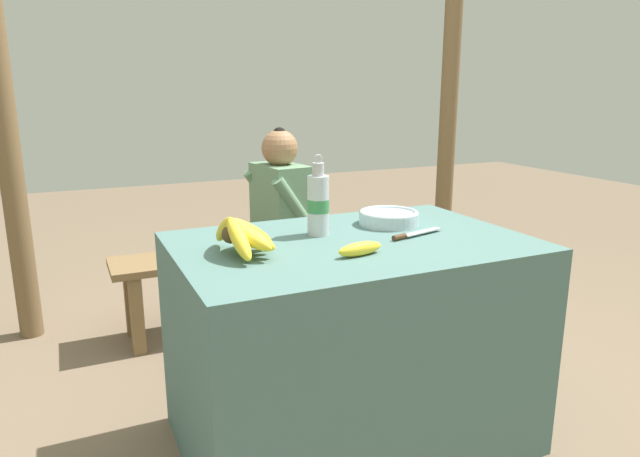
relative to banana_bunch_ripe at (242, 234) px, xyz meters
name	(u,v)px	position (x,y,z in m)	size (l,w,h in m)	color
ground_plane	(349,435)	(0.39, 0.02, -0.82)	(12.00, 12.00, 0.00)	#75604C
market_counter	(351,342)	(0.39, 0.02, -0.44)	(1.19, 0.79, 0.75)	#4C706B
banana_bunch_ripe	(242,234)	(0.00, 0.00, 0.00)	(0.19, 0.31, 0.14)	#4C381E
serving_bowl	(389,217)	(0.62, 0.16, -0.04)	(0.22, 0.22, 0.05)	silver
water_bottle	(318,204)	(0.32, 0.13, 0.04)	(0.08, 0.08, 0.28)	silver
loose_banana_front	(360,249)	(0.33, -0.15, -0.05)	(0.16, 0.07, 0.04)	yellow
knife	(410,235)	(0.59, -0.03, -0.06)	(0.23, 0.08, 0.02)	#BCBCC1
wooden_bench	(286,256)	(0.58, 1.16, -0.46)	(1.82, 0.32, 0.42)	brown
seated_vendor	(273,214)	(0.50, 1.12, -0.21)	(0.43, 0.41, 1.06)	#232328
banana_bunch_green	(371,224)	(1.12, 1.16, -0.34)	(0.17, 0.28, 0.12)	#4C381E
support_post_far	(450,81)	(1.88, 1.50, 0.47)	(0.11, 0.11, 2.59)	brown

